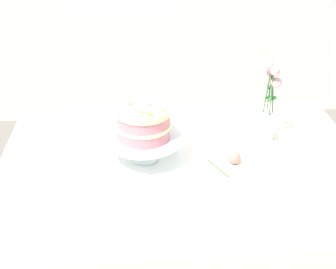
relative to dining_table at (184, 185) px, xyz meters
The scene contains 6 objects.
dining_table is the anchor object (origin of this frame).
linen_napkin 0.18m from the dining_table, 159.06° to the left, with size 0.32×0.32×0.00m, color white.
cake_stand 0.23m from the dining_table, 159.06° to the left, with size 0.29×0.29×0.10m.
layer_cake 0.30m from the dining_table, 159.07° to the left, with size 0.21×0.21×0.13m.
flower_vase 0.45m from the dining_table, 25.37° to the left, with size 0.09×0.09×0.34m.
fallen_rose 0.22m from the dining_table, ahead, with size 0.12×0.12×0.05m.
Camera 1 is at (-0.18, -1.44, 1.68)m, focal length 48.50 mm.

